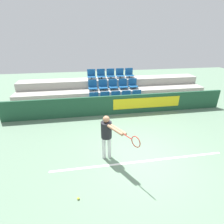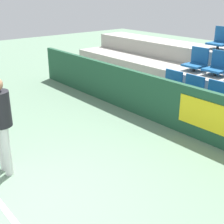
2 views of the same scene
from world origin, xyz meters
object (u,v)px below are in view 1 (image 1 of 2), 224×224
Objects in this scene: stadium_chair_0 at (94,99)px; stadium_chair_7 at (113,85)px; stadium_chair_6 at (103,86)px; stadium_chair_14 at (129,74)px; stadium_chair_10 at (91,75)px; stadium_chair_12 at (111,74)px; stadium_chair_4 at (137,96)px; stadium_chair_1 at (105,98)px; stadium_chair_11 at (101,75)px; tennis_player at (108,134)px; stadium_chair_2 at (116,98)px; stadium_chair_8 at (123,85)px; stadium_chair_13 at (120,74)px; tennis_ball at (78,198)px; stadium_chair_9 at (133,84)px; stadium_chair_5 at (93,86)px; stadium_chair_3 at (127,97)px.

stadium_chair_7 is (1.20, 0.95, 0.44)m from stadium_chair_0.
stadium_chair_6 is 2.08m from stadium_chair_14.
stadium_chair_7 is at bearing 38.45° from stadium_chair_0.
stadium_chair_12 is at bearing 0.00° from stadium_chair_10.
stadium_chair_1 is at bearing 180.00° from stadium_chair_4.
stadium_chair_6 is 1.00× the size of stadium_chair_11.
stadium_chair_11 is 1.80m from stadium_chair_14.
stadium_chair_2 is at bearing 46.85° from tennis_player.
stadium_chair_8 reaches higher than stadium_chair_0.
stadium_chair_13 reaches higher than tennis_ball.
stadium_chair_13 is at bearing 122.20° from stadium_chair_9.
stadium_chair_7 is (1.20, 0.00, 0.00)m from stadium_chair_5.
stadium_chair_2 is at bearing -38.45° from stadium_chair_5.
stadium_chair_8 is at bearing 57.80° from stadium_chair_2.
stadium_chair_7 is at bearing 49.38° from tennis_player.
stadium_chair_5 is 1.00× the size of stadium_chair_13.
stadium_chair_14 reaches higher than stadium_chair_8.
stadium_chair_4 is at bearing -46.63° from stadium_chair_11.
stadium_chair_12 reaches higher than stadium_chair_2.
tennis_player is (-1.64, -4.16, 0.33)m from stadium_chair_3.
stadium_chair_6 is (-0.60, 0.95, 0.44)m from stadium_chair_2.
stadium_chair_9 is 1.00× the size of stadium_chair_11.
stadium_chair_5 is at bearing 90.00° from stadium_chair_0.
stadium_chair_12 is at bearing 180.00° from stadium_chair_13.
stadium_chair_12 is (0.60, 0.00, 0.00)m from stadium_chair_11.
stadium_chair_7 is 1.20m from stadium_chair_9.
tennis_ball is (-2.02, -7.54, -1.50)m from stadium_chair_12.
stadium_chair_14 is at bearing 0.00° from stadium_chair_10.
stadium_chair_12 is at bearing 122.20° from stadium_chair_8.
stadium_chair_8 is 1.00× the size of stadium_chair_12.
stadium_chair_6 reaches higher than stadium_chair_1.
stadium_chair_9 reaches higher than stadium_chair_1.
stadium_chair_14 is at bearing 57.80° from stadium_chair_2.
stadium_chair_8 is at bearing 0.00° from stadium_chair_5.
tennis_ball is (-2.62, -5.63, -0.63)m from stadium_chair_3.
stadium_chair_4 is 2.18m from stadium_chair_13.
stadium_chair_1 is at bearing 54.84° from tennis_player.
tennis_player is (0.16, -6.07, -0.54)m from stadium_chair_10.
stadium_chair_3 is 8.54× the size of tennis_ball.
stadium_chair_1 is 1.21m from stadium_chair_5.
stadium_chair_8 reaches higher than stadium_chair_1.
stadium_chair_10 is at bearing 107.48° from stadium_chair_1.
stadium_chair_7 is at bearing 180.00° from stadium_chair_9.
stadium_chair_3 is at bearing 0.00° from stadium_chair_2.
stadium_chair_3 is (1.80, 0.00, 0.00)m from stadium_chair_0.
stadium_chair_11 is (0.60, 0.00, 0.00)m from stadium_chair_10.
stadium_chair_2 and stadium_chair_3 have the same top height.
stadium_chair_11 reaches higher than tennis_player.
tennis_player is at bearing -88.49° from stadium_chair_10.
stadium_chair_7 reaches higher than stadium_chair_2.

